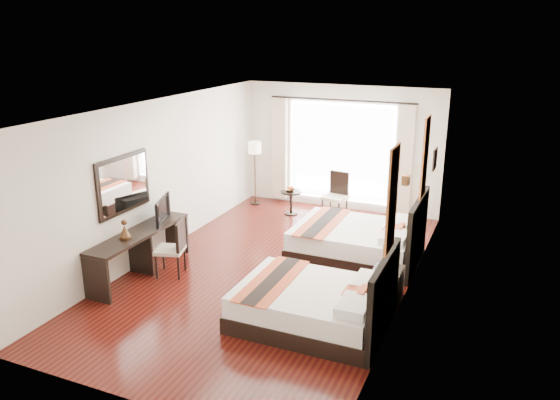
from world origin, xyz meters
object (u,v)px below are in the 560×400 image
at_px(bed_near, 316,304).
at_px(desk_chair, 172,258).
at_px(floor_lamp, 255,152).
at_px(fruit_bowl, 290,190).
at_px(vase, 384,271).
at_px(side_table, 291,203).
at_px(window_chair, 335,204).
at_px(bed_far, 360,241).
at_px(table_lamp, 390,253).
at_px(nightstand, 387,284).
at_px(console_desk, 141,253).
at_px(television, 159,210).

height_order(bed_near, desk_chair, bed_near).
bearing_deg(bed_near, floor_lamp, 124.56).
bearing_deg(bed_near, fruit_bowl, 116.80).
bearing_deg(vase, side_table, 130.36).
height_order(floor_lamp, window_chair, floor_lamp).
bearing_deg(bed_far, fruit_bowl, 140.34).
distance_m(vase, window_chair, 3.97).
distance_m(side_table, window_chair, 0.98).
height_order(bed_far, table_lamp, bed_far).
distance_m(bed_far, nightstand, 1.62).
distance_m(bed_near, bed_far, 2.49).
relative_size(bed_near, desk_chair, 2.16).
distance_m(bed_far, window_chair, 2.18).
relative_size(floor_lamp, fruit_bowl, 6.61).
height_order(nightstand, console_desk, console_desk).
xyz_separation_m(table_lamp, vase, (-0.03, -0.25, -0.19)).
xyz_separation_m(bed_near, desk_chair, (-2.76, 0.55, -0.01)).
bearing_deg(vase, table_lamp, 82.88).
bearing_deg(bed_far, bed_near, -88.52).
relative_size(console_desk, desk_chair, 2.29).
bearing_deg(fruit_bowl, vase, -49.22).
relative_size(desk_chair, floor_lamp, 0.65).
bearing_deg(television, desk_chair, -147.66).
bearing_deg(television, nightstand, -106.95).
height_order(floor_lamp, side_table, floor_lamp).
height_order(table_lamp, fruit_bowl, table_lamp).
xyz_separation_m(vase, television, (-3.96, 0.03, 0.41)).
height_order(table_lamp, side_table, table_lamp).
distance_m(floor_lamp, fruit_bowl, 1.30).
xyz_separation_m(bed_far, window_chair, (-1.07, 1.90, -0.01)).
bearing_deg(console_desk, side_table, 73.33).
bearing_deg(table_lamp, floor_lamp, 138.75).
distance_m(vase, fruit_bowl, 4.36).
relative_size(nightstand, vase, 4.33).
height_order(vase, television, television).
xyz_separation_m(vase, floor_lamp, (-3.88, 3.69, 0.69)).
height_order(console_desk, television, television).
height_order(bed_near, side_table, bed_near).
relative_size(desk_chair, window_chair, 0.95).
bearing_deg(fruit_bowl, nightstand, -47.22).
relative_size(bed_far, console_desk, 1.00).
xyz_separation_m(nightstand, television, (-3.99, -0.17, 0.72)).
distance_m(console_desk, fruit_bowl, 3.99).
bearing_deg(television, side_table, -38.29).
xyz_separation_m(side_table, fruit_bowl, (-0.02, -0.03, 0.29)).
height_order(television, floor_lamp, floor_lamp).
relative_size(floor_lamp, side_table, 2.78).
xyz_separation_m(nightstand, console_desk, (-4.01, -0.72, 0.12)).
relative_size(bed_near, bed_far, 0.94).
bearing_deg(console_desk, desk_chair, 19.03).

